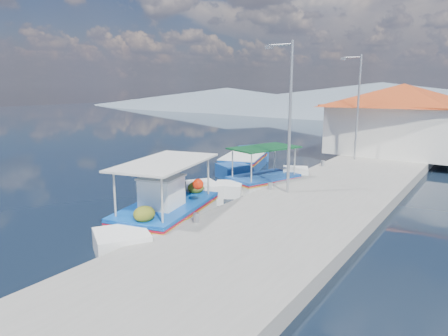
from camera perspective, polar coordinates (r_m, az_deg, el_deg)
The scene contains 9 objects.
ground at distance 17.77m, azimuth -7.50°, elevation -4.16°, with size 160.00×160.00×0.00m, color black.
quay at distance 20.00m, azimuth 17.32°, elevation -2.07°, with size 5.00×44.00×0.50m, color gray.
bollards at distance 19.92m, azimuth 10.98°, elevation -0.61°, with size 0.20×17.20×0.30m.
main_caique at distance 14.42m, azimuth -7.88°, elevation -5.96°, with size 3.36×7.38×2.50m.
caique_green_canopy at distance 19.19m, azimuth 5.66°, elevation -1.91°, with size 3.00×5.57×2.21m.
caique_blue_hull at distance 23.60m, azimuth 2.98°, elevation 0.72°, with size 3.41×6.60×1.23m.
harbor_building at distance 28.22m, azimuth 23.78°, elevation 6.56°, with size 10.49×10.49×4.40m.
lamp_post_near at distance 16.26m, azimuth 9.06°, elevation 8.12°, with size 1.21×0.14×6.00m.
lamp_post_far at distance 24.67m, azimuth 18.27°, elevation 8.87°, with size 1.21×0.14×6.00m.
Camera 1 is at (11.52, -12.63, 4.84)m, focal length 32.29 mm.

